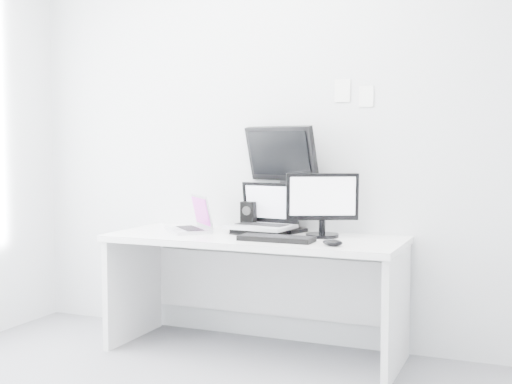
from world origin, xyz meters
TOP-DOWN VIEW (x-y plane):
  - back_wall at (0.00, 1.60)m, footprint 3.60×0.00m
  - desk at (0.00, 1.25)m, footprint 1.80×0.70m
  - macbook at (-0.47, 1.27)m, footprint 0.41×0.41m
  - speaker at (-0.14, 1.49)m, footprint 0.11×0.11m
  - dell_laptop at (-0.01, 1.36)m, footprint 0.42×0.35m
  - rear_monitor at (0.09, 1.51)m, footprint 0.54×0.32m
  - samsung_monitor at (0.40, 1.36)m, footprint 0.48×0.36m
  - keyboard at (0.20, 1.10)m, footprint 0.44×0.16m
  - mouse at (0.56, 1.03)m, footprint 0.13×0.09m
  - wall_note_0 at (0.45, 1.59)m, footprint 0.10×0.00m
  - wall_note_1 at (0.60, 1.59)m, footprint 0.09×0.00m

SIDE VIEW (x-z plane):
  - desk at x=0.00m, z-range 0.00..0.73m
  - keyboard at x=0.20m, z-range 0.73..0.76m
  - mouse at x=0.56m, z-range 0.73..0.77m
  - speaker at x=-0.14m, z-range 0.73..0.92m
  - macbook at x=-0.47m, z-range 0.73..0.98m
  - dell_laptop at x=-0.01m, z-range 0.73..1.06m
  - samsung_monitor at x=0.40m, z-range 0.73..1.13m
  - rear_monitor at x=0.09m, z-range 0.73..1.42m
  - back_wall at x=0.00m, z-range -0.45..3.15m
  - wall_note_1 at x=0.60m, z-range 1.52..1.65m
  - wall_note_0 at x=0.45m, z-range 1.55..1.69m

